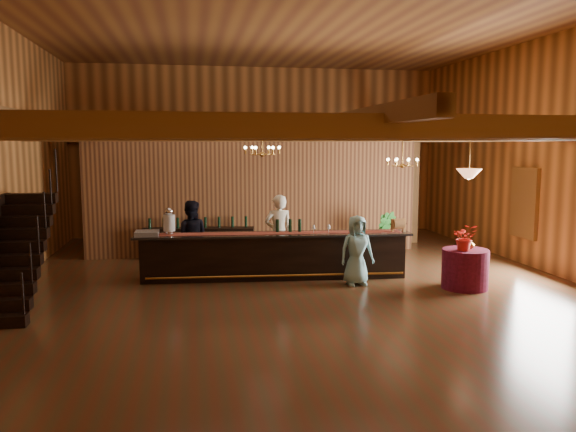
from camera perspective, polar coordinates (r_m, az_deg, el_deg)
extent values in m
plane|color=#46311B|center=(12.22, 0.93, -6.89)|extent=(14.00, 14.00, 0.00)
plane|color=#945D2B|center=(12.11, 0.99, 19.23)|extent=(14.00, 14.00, 0.00)
cube|color=#C47938|center=(18.77, -3.09, 6.54)|extent=(12.00, 0.10, 5.50)
cube|color=#C47938|center=(5.15, 15.81, 4.26)|extent=(12.00, 0.10, 5.50)
cube|color=#C47938|center=(14.25, 25.51, 5.60)|extent=(0.10, 14.00, 5.50)
cube|color=brown|center=(6.53, 10.19, 8.96)|extent=(11.90, 0.20, 0.28)
cube|color=brown|center=(8.92, 4.63, 8.58)|extent=(11.90, 0.20, 0.28)
cube|color=brown|center=(11.36, 1.45, 8.32)|extent=(11.90, 0.20, 0.28)
cube|color=brown|center=(13.82, -0.61, 8.15)|extent=(11.90, 0.20, 0.28)
cube|color=brown|center=(16.29, -2.04, 8.02)|extent=(11.90, 0.20, 0.28)
cube|color=brown|center=(18.57, -3.02, 7.92)|extent=(11.90, 0.20, 0.28)
cube|color=brown|center=(11.86, -21.16, 8.47)|extent=(0.18, 13.90, 0.22)
cube|color=brown|center=(11.85, 0.97, 8.96)|extent=(0.18, 13.90, 0.22)
cube|color=brown|center=(13.45, 20.37, 8.31)|extent=(0.18, 13.90, 0.22)
cube|color=brown|center=(16.36, -17.84, 2.06)|extent=(0.20, 0.20, 3.20)
cube|color=brown|center=(17.54, 12.72, 2.56)|extent=(0.20, 0.20, 3.20)
cube|color=brown|center=(15.30, -3.36, 1.87)|extent=(9.00, 0.18, 3.10)
cube|color=white|center=(15.12, 22.92, 1.24)|extent=(0.12, 1.05, 1.75)
cube|color=black|center=(10.77, -27.21, -8.03)|extent=(1.00, 0.28, 0.20)
cube|color=black|center=(10.98, -26.83, -6.64)|extent=(1.00, 0.28, 0.20)
cube|color=black|center=(11.20, -26.48, -5.31)|extent=(1.00, 0.28, 0.20)
cube|color=black|center=(11.42, -26.14, -4.03)|extent=(1.00, 0.28, 0.20)
cube|color=black|center=(11.65, -25.81, -2.80)|extent=(1.00, 0.28, 0.20)
cube|color=black|center=(11.89, -25.50, -1.62)|extent=(1.00, 0.28, 0.20)
cube|color=black|center=(12.13, -25.20, -0.49)|extent=(1.00, 0.28, 0.20)
cube|color=black|center=(12.37, -24.91, 0.60)|extent=(1.00, 0.28, 0.20)
cube|color=black|center=(12.62, -24.64, 1.65)|extent=(1.00, 0.28, 0.20)
cube|color=black|center=(17.61, 0.78, -0.68)|extent=(1.20, 0.60, 1.10)
cube|color=olive|center=(17.32, -9.03, -1.07)|extent=(1.00, 0.60, 1.00)
cube|color=black|center=(12.62, -1.41, -4.17)|extent=(5.88, 1.08, 0.97)
cube|color=black|center=(12.53, -1.42, -1.88)|extent=(6.18, 1.23, 0.05)
cube|color=maroon|center=(12.52, -1.42, -1.74)|extent=(5.76, 0.83, 0.01)
cylinder|color=#AA732B|center=(12.32, -1.14, -6.08)|extent=(5.64, 0.48, 0.05)
cylinder|color=silver|center=(12.62, -11.96, -1.67)|extent=(0.18, 0.18, 0.08)
cylinder|color=silver|center=(12.59, -11.98, -0.68)|extent=(0.26, 0.26, 0.36)
sphere|color=silver|center=(12.56, -12.01, 0.45)|extent=(0.18, 0.18, 0.18)
cube|color=gray|center=(12.58, -14.14, -1.72)|extent=(0.50, 0.50, 0.10)
cube|color=olive|center=(12.91, 10.56, -0.94)|extent=(0.06, 0.06, 0.30)
cube|color=olive|center=(13.01, 11.72, -0.91)|extent=(0.06, 0.06, 0.30)
cylinder|color=olive|center=(12.96, 11.15, -0.80)|extent=(0.24, 0.24, 0.24)
cylinder|color=black|center=(12.62, -1.09, -1.01)|extent=(0.07, 0.07, 0.30)
cylinder|color=black|center=(12.65, 0.22, -0.99)|extent=(0.07, 0.07, 0.30)
cylinder|color=black|center=(12.67, 1.20, -0.98)|extent=(0.07, 0.07, 0.30)
cube|color=black|center=(15.00, -9.04, -2.73)|extent=(2.93, 0.87, 0.82)
cylinder|color=maroon|center=(12.33, 17.54, -5.15)|extent=(0.95, 0.95, 0.83)
cylinder|color=#AA732B|center=(12.58, -2.62, 7.25)|extent=(0.02, 0.02, 0.43)
sphere|color=#AA732B|center=(12.58, -2.62, 6.28)|extent=(0.12, 0.12, 0.12)
torus|color=#AA732B|center=(12.58, -2.62, 6.73)|extent=(0.80, 0.80, 0.04)
cylinder|color=#AA732B|center=(14.10, 11.58, 6.50)|extent=(0.02, 0.02, 0.73)
sphere|color=#AA732B|center=(14.11, 11.54, 5.03)|extent=(0.12, 0.12, 0.12)
torus|color=#AA732B|center=(14.11, 11.55, 5.43)|extent=(0.80, 0.80, 0.04)
cylinder|color=#AA732B|center=(12.05, 17.98, 6.01)|extent=(0.02, 0.02, 0.80)
cone|color=#E78E59|center=(12.07, 17.91, 4.11)|extent=(0.52, 0.52, 0.20)
imported|color=white|center=(13.23, -0.96, -1.76)|extent=(0.68, 0.45, 1.83)
imported|color=black|center=(13.23, -9.86, -2.12)|extent=(0.91, 0.75, 1.71)
imported|color=#82BFC4|center=(12.07, 7.00, -3.48)|extent=(0.76, 0.52, 1.50)
imported|color=#226720|center=(15.27, 9.62, -1.77)|extent=(0.80, 0.71, 1.23)
imported|color=red|center=(12.05, 17.53, -2.08)|extent=(0.61, 0.56, 0.55)
imported|color=#AA732B|center=(12.36, 18.02, -2.48)|extent=(0.18, 0.18, 0.30)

